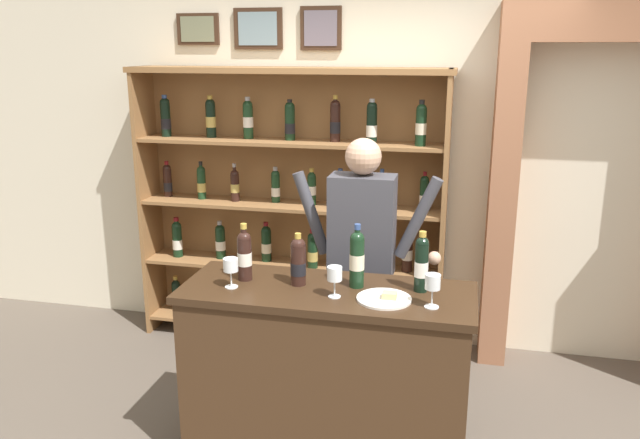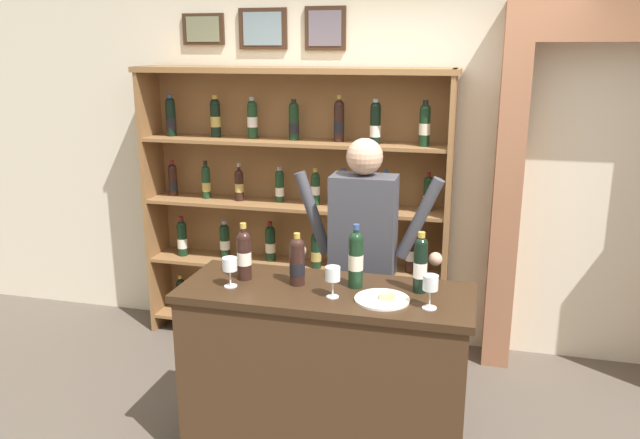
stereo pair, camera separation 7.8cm
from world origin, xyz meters
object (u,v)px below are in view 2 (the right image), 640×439
(tasting_bottle_brunello, at_px, (420,263))
(cheese_plate, at_px, (383,299))
(shopkeeper, at_px, (363,246))
(tasting_bottle_super_tuscan, at_px, (356,258))
(tasting_bottle_vin_santo, at_px, (297,261))
(wine_glass_spare, at_px, (230,265))
(wine_shelf, at_px, (295,201))
(wine_glass_left, at_px, (334,276))
(tasting_counter, at_px, (325,376))
(wine_glass_center, at_px, (430,285))
(tasting_bottle_chianti, at_px, (244,254))

(tasting_bottle_brunello, xyz_separation_m, cheese_plate, (-0.16, -0.16, -0.14))
(shopkeeper, relative_size, tasting_bottle_super_tuscan, 5.00)
(shopkeeper, relative_size, tasting_bottle_vin_santo, 6.04)
(tasting_bottle_super_tuscan, distance_m, wine_glass_spare, 0.65)
(wine_shelf, xyz_separation_m, wine_glass_left, (0.65, -1.52, 0.01))
(wine_shelf, distance_m, tasting_bottle_brunello, 1.71)
(wine_glass_left, bearing_deg, wine_shelf, 113.24)
(tasting_bottle_super_tuscan, bearing_deg, tasting_counter, -153.14)
(tasting_counter, height_order, wine_glass_center, wine_glass_center)
(wine_glass_left, bearing_deg, tasting_bottle_vin_santo, 150.18)
(shopkeeper, bearing_deg, wine_glass_center, -58.37)
(tasting_counter, distance_m, wine_glass_center, 0.82)
(tasting_counter, distance_m, cheese_plate, 0.59)
(wine_glass_spare, bearing_deg, wine_glass_center, -1.85)
(tasting_bottle_brunello, relative_size, wine_glass_spare, 2.01)
(cheese_plate, bearing_deg, wine_glass_left, -176.11)
(wine_shelf, xyz_separation_m, wine_glass_center, (1.12, -1.54, 0.02))
(tasting_bottle_chianti, distance_m, tasting_bottle_super_tuscan, 0.60)
(shopkeeper, xyz_separation_m, tasting_bottle_super_tuscan, (0.06, -0.56, 0.11))
(tasting_counter, distance_m, tasting_bottle_brunello, 0.80)
(tasting_bottle_super_tuscan, distance_m, tasting_bottle_brunello, 0.33)
(shopkeeper, distance_m, tasting_bottle_super_tuscan, 0.57)
(wine_glass_center, relative_size, cheese_plate, 0.61)
(wine_glass_center, distance_m, cheese_plate, 0.26)
(tasting_bottle_vin_santo, xyz_separation_m, cheese_plate, (0.47, -0.11, -0.12))
(tasting_counter, bearing_deg, shopkeeper, 83.06)
(tasting_bottle_vin_santo, height_order, wine_glass_left, tasting_bottle_vin_santo)
(wine_shelf, bearing_deg, tasting_bottle_super_tuscan, -61.67)
(tasting_bottle_vin_santo, bearing_deg, wine_glass_center, -12.26)
(tasting_bottle_vin_santo, relative_size, tasting_bottle_super_tuscan, 0.83)
(shopkeeper, bearing_deg, tasting_counter, -96.94)
(wine_shelf, bearing_deg, tasting_counter, -67.57)
(cheese_plate, bearing_deg, wine_shelf, 120.79)
(cheese_plate, bearing_deg, tasting_bottle_super_tuscan, 138.08)
(tasting_bottle_brunello, distance_m, cheese_plate, 0.27)
(tasting_bottle_chianti, distance_m, wine_glass_spare, 0.13)
(tasting_bottle_super_tuscan, height_order, wine_glass_spare, tasting_bottle_super_tuscan)
(tasting_bottle_vin_santo, bearing_deg, tasting_bottle_super_tuscan, 6.95)
(tasting_bottle_vin_santo, xyz_separation_m, tasting_bottle_super_tuscan, (0.30, 0.04, 0.03))
(tasting_counter, xyz_separation_m, tasting_bottle_vin_santo, (-0.16, 0.03, 0.62))
(tasting_bottle_brunello, bearing_deg, shopkeeper, 125.70)
(wine_shelf, height_order, tasting_bottle_vin_santo, wine_shelf)
(tasting_bottle_chianti, distance_m, cheese_plate, 0.78)
(wine_glass_spare, xyz_separation_m, cheese_plate, (0.79, 0.01, -0.11))
(tasting_bottle_brunello, bearing_deg, wine_glass_center, -71.29)
(wine_shelf, bearing_deg, wine_glass_left, -66.76)
(tasting_bottle_brunello, distance_m, wine_glass_left, 0.44)
(tasting_counter, distance_m, shopkeeper, 0.83)
(wine_glass_spare, distance_m, cheese_plate, 0.80)
(tasting_counter, bearing_deg, wine_glass_center, -12.25)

